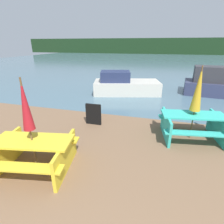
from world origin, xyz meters
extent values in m
cube|color=slate|center=(0.00, 32.17, 0.00)|extent=(60.00, 50.00, 0.00)
cube|color=#193319|center=(0.00, 52.17, 2.00)|extent=(80.00, 1.60, 4.00)
cube|color=yellow|center=(-1.88, 3.58, 0.72)|extent=(1.81, 1.00, 0.04)
cube|color=yellow|center=(-1.78, 3.04, 0.45)|extent=(1.73, 0.59, 0.04)
cube|color=yellow|center=(-1.98, 4.12, 0.45)|extent=(1.73, 0.59, 0.04)
cube|color=yellow|center=(-2.58, 3.45, 0.35)|extent=(0.32, 1.37, 0.69)
cube|color=yellow|center=(-1.18, 3.71, 0.35)|extent=(0.32, 1.37, 0.69)
cube|color=#33B7A8|center=(1.73, 6.03, 0.75)|extent=(1.87, 0.97, 0.04)
cube|color=#33B7A8|center=(1.82, 5.49, 0.43)|extent=(1.80, 0.55, 0.04)
cube|color=#33B7A8|center=(1.64, 6.57, 0.43)|extent=(1.80, 0.55, 0.04)
cube|color=#33B7A8|center=(0.99, 5.91, 0.37)|extent=(0.28, 1.37, 0.73)
cube|color=#33B7A8|center=(2.47, 6.15, 0.37)|extent=(0.28, 1.37, 0.73)
cylinder|color=brown|center=(1.73, 6.03, 1.08)|extent=(0.04, 0.04, 2.16)
cone|color=gold|center=(1.73, 6.03, 1.53)|extent=(0.29, 0.29, 1.26)
cylinder|color=brown|center=(-1.88, 3.58, 1.05)|extent=(0.04, 0.04, 2.10)
cone|color=#A81923|center=(-1.88, 3.58, 1.55)|extent=(0.24, 0.24, 1.10)
cube|color=beige|center=(-1.13, 10.53, 0.35)|extent=(3.94, 2.53, 0.71)
cube|color=navy|center=(-1.76, 10.36, 0.98)|extent=(1.84, 1.53, 0.55)
cube|color=#333856|center=(4.06, 11.50, 0.36)|extent=(4.09, 2.02, 0.71)
cube|color=#333338|center=(3.35, 11.57, 1.13)|extent=(1.84, 1.31, 0.83)
cube|color=black|center=(-1.46, 6.15, 0.38)|extent=(0.55, 0.08, 0.75)
camera|label=1|loc=(0.69, 0.86, 2.70)|focal=28.00mm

